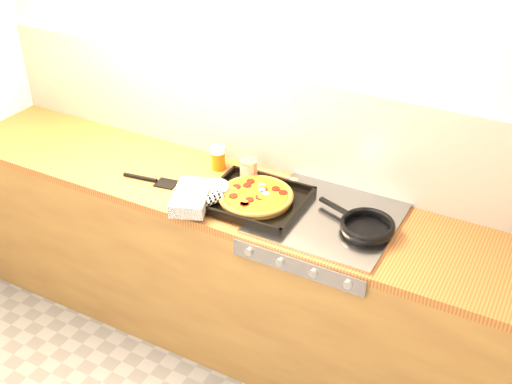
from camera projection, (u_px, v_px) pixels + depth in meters
The scene contains 9 objects.
room_shell at pixel (268, 122), 3.11m from camera, with size 3.20×3.20×3.20m.
counter_run at pixel (241, 268), 3.26m from camera, with size 3.20×0.62×0.90m.
stovetop at pixel (327, 218), 2.84m from camera, with size 0.60×0.56×0.02m, color #99989D.
pizza_on_tray at pixel (239, 196), 2.92m from camera, with size 0.59×0.52×0.08m.
frying_pan at pixel (366, 226), 2.73m from camera, with size 0.41×0.30×0.04m.
tomato_can at pixel (249, 171), 3.08m from camera, with size 0.10×0.10×0.12m.
juice_glass at pixel (218, 158), 3.19m from camera, with size 0.09×0.09×0.12m.
wooden_spoon at pixel (278, 175), 3.15m from camera, with size 0.30×0.05×0.02m.
black_spatula at pixel (151, 180), 3.12m from camera, with size 0.29×0.10×0.02m.
Camera 1 is at (1.29, -1.11, 2.51)m, focal length 45.00 mm.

